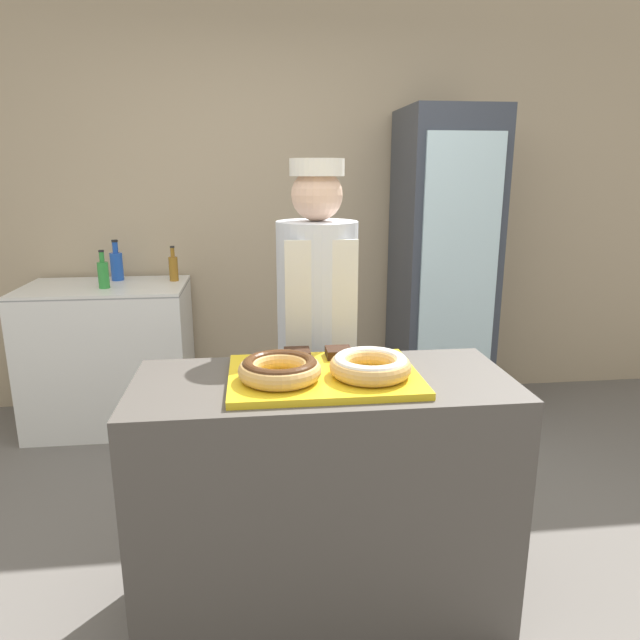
{
  "coord_description": "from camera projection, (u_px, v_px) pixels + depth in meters",
  "views": [
    {
      "loc": [
        -0.22,
        -1.79,
        1.57
      ],
      "look_at": [
        0.0,
        0.1,
        1.08
      ],
      "focal_mm": 32.0,
      "sensor_mm": 36.0,
      "label": 1
    }
  ],
  "objects": [
    {
      "name": "ground_plane",
      "position": [
        323.0,
        604.0,
        2.14
      ],
      "size": [
        14.0,
        14.0,
        0.0
      ],
      "primitive_type": "plane",
      "color": "#66605B"
    },
    {
      "name": "wall_back",
      "position": [
        285.0,
        206.0,
        3.85
      ],
      "size": [
        8.0,
        0.06,
        2.7
      ],
      "color": "tan",
      "rests_on": "ground_plane"
    },
    {
      "name": "display_counter",
      "position": [
        323.0,
        498.0,
        2.03
      ],
      "size": [
        1.28,
        0.55,
        0.9
      ],
      "color": "#4C4742",
      "rests_on": "ground_plane"
    },
    {
      "name": "serving_tray",
      "position": [
        323.0,
        376.0,
        1.91
      ],
      "size": [
        0.63,
        0.45,
        0.02
      ],
      "color": "yellow",
      "rests_on": "display_counter"
    },
    {
      "name": "donut_chocolate_glaze",
      "position": [
        280.0,
        368.0,
        1.83
      ],
      "size": [
        0.27,
        0.27,
        0.07
      ],
      "color": "tan",
      "rests_on": "serving_tray"
    },
    {
      "name": "donut_light_glaze",
      "position": [
        370.0,
        365.0,
        1.87
      ],
      "size": [
        0.27,
        0.27,
        0.07
      ],
      "color": "tan",
      "rests_on": "serving_tray"
    },
    {
      "name": "brownie_back_left",
      "position": [
        297.0,
        354.0,
        2.05
      ],
      "size": [
        0.09,
        0.09,
        0.03
      ],
      "color": "black",
      "rests_on": "serving_tray"
    },
    {
      "name": "brownie_back_right",
      "position": [
        339.0,
        352.0,
        2.07
      ],
      "size": [
        0.09,
        0.09,
        0.03
      ],
      "color": "black",
      "rests_on": "serving_tray"
    },
    {
      "name": "baker_person",
      "position": [
        317.0,
        340.0,
        2.48
      ],
      "size": [
        0.34,
        0.34,
        1.62
      ],
      "color": "#4C4C51",
      "rests_on": "ground_plane"
    },
    {
      "name": "beverage_fridge",
      "position": [
        442.0,
        267.0,
        3.69
      ],
      "size": [
        0.57,
        0.63,
        1.95
      ],
      "color": "#333842",
      "rests_on": "ground_plane"
    },
    {
      "name": "chest_freezer",
      "position": [
        110.0,
        355.0,
        3.59
      ],
      "size": [
        0.97,
        0.62,
        0.9
      ],
      "color": "white",
      "rests_on": "ground_plane"
    },
    {
      "name": "bottle_green",
      "position": [
        103.0,
        274.0,
        3.37
      ],
      "size": [
        0.06,
        0.06,
        0.23
      ],
      "color": "#2D8C38",
      "rests_on": "chest_freezer"
    },
    {
      "name": "bottle_amber",
      "position": [
        173.0,
        267.0,
        3.6
      ],
      "size": [
        0.06,
        0.06,
        0.22
      ],
      "color": "#99661E",
      "rests_on": "chest_freezer"
    },
    {
      "name": "bottle_blue",
      "position": [
        117.0,
        265.0,
        3.62
      ],
      "size": [
        0.08,
        0.08,
        0.26
      ],
      "color": "#1E4CB2",
      "rests_on": "chest_freezer"
    }
  ]
}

